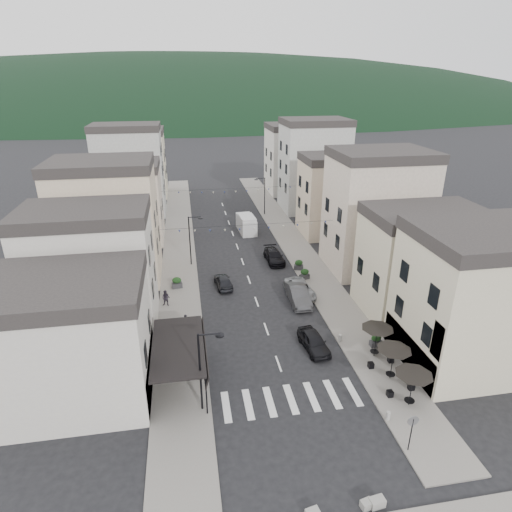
# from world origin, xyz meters

# --- Properties ---
(ground) EXTENTS (700.00, 700.00, 0.00)m
(ground) POSITION_xyz_m (0.00, 0.00, 0.00)
(ground) COLOR black
(ground) RESTS_ON ground
(sidewalk_left) EXTENTS (4.00, 76.00, 0.12)m
(sidewalk_left) POSITION_xyz_m (-7.50, 32.00, 0.06)
(sidewalk_left) COLOR slate
(sidewalk_left) RESTS_ON ground
(sidewalk_right) EXTENTS (4.00, 76.00, 0.12)m
(sidewalk_right) POSITION_xyz_m (7.50, 32.00, 0.06)
(sidewalk_right) COLOR slate
(sidewalk_right) RESTS_ON ground
(hill_backdrop) EXTENTS (640.00, 360.00, 70.00)m
(hill_backdrop) POSITION_xyz_m (0.00, 300.00, 0.00)
(hill_backdrop) COLOR black
(hill_backdrop) RESTS_ON ground
(boutique_building) EXTENTS (12.00, 8.00, 8.00)m
(boutique_building) POSITION_xyz_m (-15.50, 5.00, 4.00)
(boutique_building) COLOR beige
(boutique_building) RESTS_ON ground
(bistro_building) EXTENTS (10.00, 8.00, 10.00)m
(bistro_building) POSITION_xyz_m (14.50, 4.00, 5.00)
(bistro_building) COLOR beige
(bistro_building) RESTS_ON ground
(boutique_awning) EXTENTS (3.77, 7.50, 3.28)m
(boutique_awning) POSITION_xyz_m (-7.25, 5.00, 3.11)
(boutique_awning) COLOR black
(boutique_awning) RESTS_ON ground
(buildings_row_left) EXTENTS (10.20, 54.16, 14.00)m
(buildings_row_left) POSITION_xyz_m (-14.50, 37.75, 6.12)
(buildings_row_left) COLOR beige
(buildings_row_left) RESTS_ON ground
(buildings_row_right) EXTENTS (10.20, 54.16, 14.50)m
(buildings_row_right) POSITION_xyz_m (14.50, 36.59, 6.32)
(buildings_row_right) COLOR beige
(buildings_row_right) RESTS_ON ground
(cafe_terrace) EXTENTS (2.50, 8.10, 2.53)m
(cafe_terrace) POSITION_xyz_m (7.70, 2.80, 2.36)
(cafe_terrace) COLOR black
(cafe_terrace) RESTS_ON ground
(streetlamp_left_near) EXTENTS (1.70, 0.56, 6.00)m
(streetlamp_left_near) POSITION_xyz_m (-5.82, 2.00, 3.70)
(streetlamp_left_near) COLOR black
(streetlamp_left_near) RESTS_ON ground
(streetlamp_left_far) EXTENTS (1.70, 0.56, 6.00)m
(streetlamp_left_far) POSITION_xyz_m (-5.82, 26.00, 3.70)
(streetlamp_left_far) COLOR black
(streetlamp_left_far) RESTS_ON ground
(streetlamp_right_far) EXTENTS (1.70, 0.56, 6.00)m
(streetlamp_right_far) POSITION_xyz_m (5.82, 44.00, 3.70)
(streetlamp_right_far) COLOR black
(streetlamp_right_far) RESTS_ON ground
(traffic_sign) EXTENTS (0.70, 0.07, 2.70)m
(traffic_sign) POSITION_xyz_m (5.80, -3.50, 1.93)
(traffic_sign) COLOR black
(traffic_sign) RESTS_ON ground
(bollards) EXTENTS (11.66, 10.26, 0.60)m
(bollards) POSITION_xyz_m (0.00, 5.50, 0.42)
(bollards) COLOR gray
(bollards) RESTS_ON ground
(bunting_near) EXTENTS (19.00, 0.28, 0.62)m
(bunting_near) POSITION_xyz_m (0.00, 22.00, 5.65)
(bunting_near) COLOR black
(bunting_near) RESTS_ON ground
(bunting_far) EXTENTS (19.00, 0.28, 0.62)m
(bunting_far) POSITION_xyz_m (0.00, 38.00, 5.65)
(bunting_far) COLOR black
(bunting_far) RESTS_ON ground
(parked_car_a) EXTENTS (2.13, 4.30, 1.41)m
(parked_car_a) POSITION_xyz_m (3.25, 7.42, 0.71)
(parked_car_a) COLOR black
(parked_car_a) RESTS_ON ground
(parked_car_b) EXTENTS (1.83, 4.98, 1.63)m
(parked_car_b) POSITION_xyz_m (4.02, 15.21, 0.81)
(parked_car_b) COLOR #323235
(parked_car_b) RESTS_ON ground
(parked_car_c) EXTENTS (2.63, 5.00, 1.34)m
(parked_car_c) POSITION_xyz_m (4.60, 16.72, 0.67)
(parked_car_c) COLOR #95979D
(parked_car_c) RESTS_ON ground
(parked_car_d) EXTENTS (2.08, 4.81, 1.38)m
(parked_car_d) POSITION_xyz_m (3.75, 25.40, 0.69)
(parked_car_d) COLOR black
(parked_car_d) RESTS_ON ground
(parked_car_e) EXTENTS (1.92, 4.01, 1.32)m
(parked_car_e) POSITION_xyz_m (-2.91, 19.75, 0.66)
(parked_car_e) COLOR black
(parked_car_e) RESTS_ON ground
(delivery_van) EXTENTS (2.37, 5.29, 2.48)m
(delivery_van) POSITION_xyz_m (2.04, 36.47, 1.22)
(delivery_van) COLOR #BCBCBE
(delivery_van) RESTS_ON ground
(pedestrian_a) EXTENTS (0.60, 0.43, 1.53)m
(pedestrian_a) POSITION_xyz_m (-6.94, 11.80, 0.88)
(pedestrian_a) COLOR black
(pedestrian_a) RESTS_ON sidewalk_left
(pedestrian_b) EXTENTS (0.94, 0.82, 1.63)m
(pedestrian_b) POSITION_xyz_m (-8.76, 16.50, 0.93)
(pedestrian_b) COLOR black
(pedestrian_b) RESTS_ON sidewalk_left
(concrete_block_a) EXTENTS (0.86, 0.60, 0.50)m
(concrete_block_a) POSITION_xyz_m (2.47, -6.50, 0.25)
(concrete_block_a) COLOR gray
(concrete_block_a) RESTS_ON ground
(concrete_block_b) EXTENTS (0.69, 0.58, 0.45)m
(concrete_block_b) POSITION_xyz_m (1.90, -6.50, 0.23)
(concrete_block_b) COLOR gray
(concrete_block_b) RESTS_ON ground
(planter_la) EXTENTS (1.14, 0.76, 1.18)m
(planter_la) POSITION_xyz_m (-8.17, 11.99, 0.69)
(planter_la) COLOR #2E2E30
(planter_la) RESTS_ON sidewalk_left
(planter_lb) EXTENTS (1.15, 0.74, 1.20)m
(planter_lb) POSITION_xyz_m (-7.75, 20.19, 0.70)
(planter_lb) COLOR #2F2E31
(planter_lb) RESTS_ON sidewalk_left
(planter_ra) EXTENTS (1.00, 0.62, 1.07)m
(planter_ra) POSITION_xyz_m (8.36, 6.84, 0.64)
(planter_ra) COLOR #333336
(planter_ra) RESTS_ON sidewalk_right
(planter_rb) EXTENTS (1.18, 0.91, 1.17)m
(planter_rb) POSITION_xyz_m (6.00, 19.98, 0.69)
(planter_rb) COLOR #2B2B2D
(planter_rb) RESTS_ON sidewalk_right
(planter_rc) EXTENTS (1.17, 0.87, 1.17)m
(planter_rc) POSITION_xyz_m (6.00, 22.47, 0.69)
(planter_rc) COLOR #2D2D2F
(planter_rc) RESTS_ON sidewalk_right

